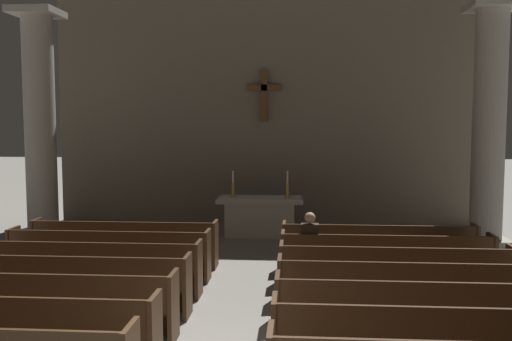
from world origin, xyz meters
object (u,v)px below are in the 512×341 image
(pew_left_row_7, at_px, (125,243))
(pew_right_row_4, at_px, (407,291))
(column_right_second, at_px, (489,130))
(altar, at_px, (260,215))
(pew_left_row_6, at_px, (109,254))
(column_left_second, at_px, (40,129))
(pew_right_row_6, at_px, (386,259))
(pew_right_row_5, at_px, (395,273))
(pew_left_row_2, at_px, (1,330))
(candlestick_right, at_px, (287,189))
(lone_worshipper, at_px, (310,246))
(pew_right_row_7, at_px, (378,247))
(pew_left_row_5, at_px, (90,267))
(pew_left_row_3, at_px, (38,304))
(pew_left_row_4, at_px, (67,284))
(candlestick_left, at_px, (233,189))
(pew_right_row_3, at_px, (421,314))

(pew_left_row_7, distance_m, pew_right_row_4, 5.87)
(column_right_second, distance_m, altar, 5.90)
(pew_left_row_6, relative_size, column_left_second, 0.67)
(pew_right_row_6, bearing_deg, pew_left_row_7, 169.32)
(pew_right_row_5, relative_size, altar, 1.72)
(pew_left_row_6, distance_m, pew_right_row_6, 5.11)
(pew_left_row_2, height_order, candlestick_right, candlestick_right)
(column_right_second, height_order, lone_worshipper, column_right_second)
(column_right_second, bearing_deg, lone_worshipper, -141.59)
(altar, bearing_deg, lone_worshipper, -74.16)
(pew_right_row_7, distance_m, lone_worshipper, 1.67)
(pew_left_row_7, relative_size, altar, 1.72)
(pew_right_row_7, xyz_separation_m, lone_worshipper, (-1.37, -0.92, 0.22))
(altar, bearing_deg, column_right_second, -8.64)
(pew_left_row_5, bearing_deg, pew_right_row_4, -10.68)
(pew_left_row_2, distance_m, pew_right_row_7, 7.02)
(pew_left_row_3, distance_m, pew_left_row_5, 1.93)
(column_left_second, height_order, candlestick_right, column_left_second)
(pew_left_row_4, distance_m, pew_right_row_6, 5.46)
(column_left_second, bearing_deg, candlestick_left, 9.91)
(pew_left_row_2, relative_size, pew_left_row_4, 1.00)
(pew_left_row_6, xyz_separation_m, pew_right_row_6, (5.11, 0.00, 0.00))
(pew_right_row_6, relative_size, candlestick_left, 5.54)
(pew_right_row_6, distance_m, column_right_second, 4.97)
(pew_right_row_6, relative_size, altar, 1.72)
(pew_right_row_7, bearing_deg, lone_worshipper, -146.04)
(pew_left_row_6, bearing_deg, pew_right_row_4, -20.66)
(pew_left_row_2, relative_size, pew_right_row_3, 1.00)
(pew_left_row_4, bearing_deg, pew_left_row_2, -90.00)
(pew_left_row_5, height_order, pew_left_row_7, same)
(candlestick_right, xyz_separation_m, lone_worshipper, (0.48, -4.16, -0.54))
(pew_left_row_7, bearing_deg, pew_left_row_6, -90.00)
(pew_left_row_3, height_order, candlestick_right, candlestick_right)
(pew_left_row_3, distance_m, column_right_second, 10.38)
(pew_left_row_2, bearing_deg, column_left_second, 111.46)
(pew_left_row_2, distance_m, altar, 8.45)
(pew_right_row_5, bearing_deg, pew_left_row_7, 159.34)
(pew_left_row_4, height_order, candlestick_right, candlestick_right)
(pew_left_row_3, distance_m, pew_left_row_7, 3.85)
(pew_right_row_6, bearing_deg, pew_right_row_4, -90.00)
(candlestick_right, bearing_deg, pew_right_row_7, -60.21)
(pew_left_row_4, distance_m, candlestick_right, 6.98)
(pew_right_row_4, xyz_separation_m, column_left_second, (-7.95, 5.31, 2.28))
(pew_right_row_5, xyz_separation_m, pew_right_row_6, (0.00, 0.96, 0.00))
(lone_worshipper, bearing_deg, pew_right_row_5, -36.13)
(lone_worshipper, bearing_deg, pew_left_row_7, 166.10)
(column_right_second, xyz_separation_m, candlestick_left, (-6.10, 0.82, -1.53))
(pew_left_row_6, distance_m, altar, 4.92)
(pew_right_row_3, xyz_separation_m, pew_right_row_4, (0.00, 0.96, 0.00))
(pew_left_row_2, xyz_separation_m, pew_right_row_5, (5.11, 2.89, 0.00))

